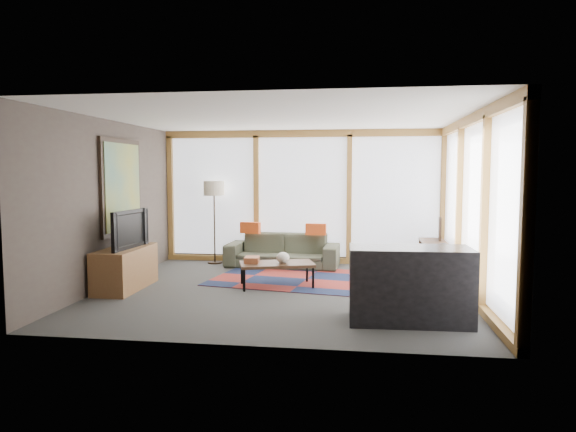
# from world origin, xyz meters

# --- Properties ---
(ground) EXTENTS (5.50, 5.50, 0.00)m
(ground) POSITION_xyz_m (0.00, 0.00, 0.00)
(ground) COLOR #2E2E2B
(ground) RESTS_ON ground
(room_envelope) EXTENTS (5.52, 5.02, 2.62)m
(room_envelope) POSITION_xyz_m (0.49, 0.56, 1.54)
(room_envelope) COLOR #403430
(room_envelope) RESTS_ON ground
(rug) EXTENTS (3.34, 2.45, 0.01)m
(rug) POSITION_xyz_m (0.27, 0.84, 0.01)
(rug) COLOR maroon
(rug) RESTS_ON ground
(sofa) EXTENTS (2.16, 0.94, 0.62)m
(sofa) POSITION_xyz_m (-0.32, 1.95, 0.31)
(sofa) COLOR #323628
(sofa) RESTS_ON ground
(pillow_left) EXTENTS (0.41, 0.20, 0.22)m
(pillow_left) POSITION_xyz_m (-0.95, 1.99, 0.72)
(pillow_left) COLOR #C44618
(pillow_left) RESTS_ON sofa
(pillow_right) EXTENTS (0.39, 0.14, 0.21)m
(pillow_right) POSITION_xyz_m (0.32, 1.93, 0.72)
(pillow_right) COLOR #C44618
(pillow_right) RESTS_ON sofa
(floor_lamp) EXTENTS (0.41, 0.41, 1.61)m
(floor_lamp) POSITION_xyz_m (-1.69, 2.11, 0.81)
(floor_lamp) COLOR black
(floor_lamp) RESTS_ON ground
(coffee_table) EXTENTS (1.25, 0.87, 0.38)m
(coffee_table) POSITION_xyz_m (-0.15, 0.24, 0.19)
(coffee_table) COLOR #382513
(coffee_table) RESTS_ON ground
(book_stack) EXTENTS (0.24, 0.29, 0.09)m
(book_stack) POSITION_xyz_m (-0.54, 0.21, 0.42)
(book_stack) COLOR brown
(book_stack) RESTS_ON coffee_table
(vase) EXTENTS (0.21, 0.21, 0.18)m
(vase) POSITION_xyz_m (-0.05, 0.21, 0.47)
(vase) COLOR beige
(vase) RESTS_ON coffee_table
(bookshelf) EXTENTS (0.42, 2.29, 0.57)m
(bookshelf) POSITION_xyz_m (2.43, 1.05, 0.29)
(bookshelf) COLOR #382513
(bookshelf) RESTS_ON ground
(bowl_a) EXTENTS (0.20, 0.20, 0.09)m
(bowl_a) POSITION_xyz_m (2.44, 0.52, 0.62)
(bowl_a) COLOR black
(bowl_a) RESTS_ON bookshelf
(bowl_b) EXTENTS (0.19, 0.19, 0.08)m
(bowl_b) POSITION_xyz_m (2.46, 0.86, 0.61)
(bowl_b) COLOR black
(bowl_b) RESTS_ON bookshelf
(shelf_picture) EXTENTS (0.07, 0.31, 0.41)m
(shelf_picture) POSITION_xyz_m (2.55, 1.83, 0.77)
(shelf_picture) COLOR black
(shelf_picture) RESTS_ON bookshelf
(tv_console) EXTENTS (0.53, 1.27, 0.64)m
(tv_console) POSITION_xyz_m (-2.44, -0.22, 0.32)
(tv_console) COLOR brown
(tv_console) RESTS_ON ground
(television) EXTENTS (0.21, 1.02, 0.59)m
(television) POSITION_xyz_m (-2.42, -0.25, 0.93)
(television) COLOR black
(television) RESTS_ON tv_console
(bar_counter) EXTENTS (1.45, 0.71, 0.90)m
(bar_counter) POSITION_xyz_m (1.72, -1.40, 0.45)
(bar_counter) COLOR black
(bar_counter) RESTS_ON ground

